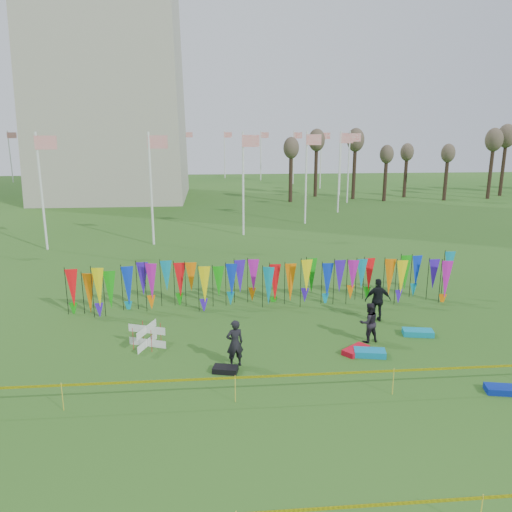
{
  "coord_description": "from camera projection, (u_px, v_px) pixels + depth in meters",
  "views": [
    {
      "loc": [
        -2.53,
        -15.09,
        8.12
      ],
      "look_at": [
        -0.62,
        6.0,
        2.75
      ],
      "focal_mm": 35.0,
      "sensor_mm": 36.0,
      "label": 1
    }
  ],
  "objects": [
    {
      "name": "ground",
      "position": [
        290.0,
        378.0,
        16.79
      ],
      "size": [
        160.0,
        160.0,
        0.0
      ],
      "primitive_type": "plane",
      "color": "#245116",
      "rests_on": "ground"
    },
    {
      "name": "kite_bag_red",
      "position": [
        356.0,
        350.0,
        18.68
      ],
      "size": [
        1.19,
        1.09,
        0.2
      ],
      "primitive_type": "cube",
      "rotation": [
        0.0,
        0.0,
        0.67
      ],
      "color": "red",
      "rests_on": "ground"
    },
    {
      "name": "box_kite",
      "position": [
        147.0,
        336.0,
        19.12
      ],
      "size": [
        0.79,
        0.79,
        0.88
      ],
      "rotation": [
        0.0,
        0.0,
        -0.37
      ],
      "color": "red",
      "rests_on": "ground"
    },
    {
      "name": "kite_bag_turquoise",
      "position": [
        370.0,
        353.0,
        18.44
      ],
      "size": [
        1.23,
        0.79,
        0.23
      ],
      "primitive_type": "cube",
      "rotation": [
        0.0,
        0.0,
        -0.21
      ],
      "color": "#0C86B9",
      "rests_on": "ground"
    },
    {
      "name": "kite_bag_blue",
      "position": [
        502.0,
        390.0,
        15.85
      ],
      "size": [
        1.08,
        0.72,
        0.21
      ],
      "primitive_type": "cube",
      "rotation": [
        0.0,
        0.0,
        -0.21
      ],
      "color": "#09259E",
      "rests_on": "ground"
    },
    {
      "name": "tree_line",
      "position": [
        495.0,
        146.0,
        60.56
      ],
      "size": [
        53.92,
        1.92,
        7.84
      ],
      "color": "#36241B",
      "rests_on": "ground"
    },
    {
      "name": "person_right",
      "position": [
        378.0,
        300.0,
        21.62
      ],
      "size": [
        1.18,
        0.74,
        1.91
      ],
      "primitive_type": "imported",
      "rotation": [
        0.0,
        0.0,
        3.04
      ],
      "color": "black",
      "rests_on": "ground"
    },
    {
      "name": "kite_bag_black",
      "position": [
        225.0,
        369.0,
        17.2
      ],
      "size": [
        0.94,
        0.68,
        0.2
      ],
      "primitive_type": "cube",
      "rotation": [
        0.0,
        0.0,
        -0.24
      ],
      "color": "black",
      "rests_on": "ground"
    },
    {
      "name": "person_left",
      "position": [
        235.0,
        343.0,
        17.47
      ],
      "size": [
        0.72,
        0.6,
        1.72
      ],
      "primitive_type": "imported",
      "rotation": [
        0.0,
        0.0,
        3.4
      ],
      "color": "black",
      "rests_on": "ground"
    },
    {
      "name": "caution_tape_far",
      "position": [
        334.0,
        510.0,
        9.92
      ],
      "size": [
        26.0,
        0.02,
        0.9
      ],
      "color": "#F7F005",
      "rests_on": "ground"
    },
    {
      "name": "banner_row",
      "position": [
        273.0,
        280.0,
        23.41
      ],
      "size": [
        18.64,
        0.64,
        2.14
      ],
      "color": "black",
      "rests_on": "ground"
    },
    {
      "name": "person_mid",
      "position": [
        369.0,
        322.0,
        19.5
      ],
      "size": [
        0.87,
        0.65,
        1.61
      ],
      "primitive_type": "imported",
      "rotation": [
        0.0,
        0.0,
        3.37
      ],
      "color": "black",
      "rests_on": "ground"
    },
    {
      "name": "caution_tape_near",
      "position": [
        290.0,
        377.0,
        15.28
      ],
      "size": [
        26.0,
        0.02,
        0.9
      ],
      "color": "#F7F005",
      "rests_on": "ground"
    },
    {
      "name": "kite_bag_teal",
      "position": [
        418.0,
        332.0,
        20.29
      ],
      "size": [
        1.28,
        0.79,
        0.23
      ],
      "primitive_type": "cube",
      "rotation": [
        0.0,
        0.0,
        -0.19
      ],
      "color": "#0C90B0",
      "rests_on": "ground"
    },
    {
      "name": "flagpole_ring",
      "position": [
        116.0,
        165.0,
        60.91
      ],
      "size": [
        57.4,
        56.16,
        8.0
      ],
      "color": "silver",
      "rests_on": "ground"
    }
  ]
}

